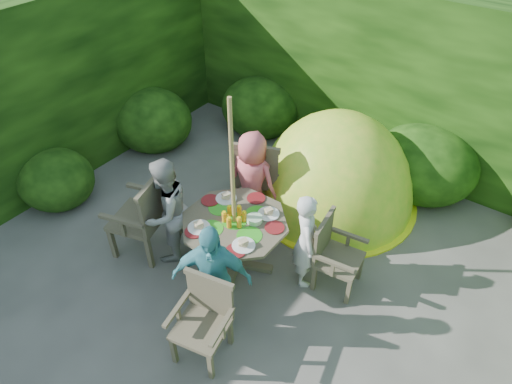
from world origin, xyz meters
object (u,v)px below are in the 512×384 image
Objects in this scene: child_left at (166,212)px; garden_chair_left at (144,215)px; child_right at (306,240)px; child_back at (252,180)px; garden_chair_right at (334,253)px; garden_chair_back at (258,173)px; patio_table at (235,228)px; child_front at (212,279)px; parasol_pole at (233,193)px; garden_chair_front at (204,318)px; dome_tent at (332,200)px.

garden_chair_left is at bearing -71.06° from child_left.
child_back is (-1.04, 0.44, 0.06)m from child_right.
garden_chair_right is 1.37m from child_back.
child_back is (0.11, -0.27, 0.10)m from garden_chair_back.
patio_table is at bearing 107.93° from child_back.
child_front reaches higher than patio_table.
parasol_pole is 1.84× the size of child_right.
patio_table is at bearing 35.14° from parasol_pole.
garden_chair_back is 1.22× the size of garden_chair_front.
parasol_pole reaches higher than child_right.
child_right reaches higher than garden_chair_front.
dome_tent is at bearing 78.93° from parasol_pole.
child_left is 2.39m from dome_tent.
child_right is at bearing 95.41° from garden_chair_left.
garden_chair_right is at bearing 162.44° from child_back.
child_left is at bearing -157.66° from parasol_pole.
garden_chair_front is 0.64× the size of child_left.
garden_chair_left is 1.89m from child_right.
child_front is (1.04, -0.44, -0.01)m from child_left.
garden_chair_right is at bearing 23.35° from parasol_pole.
child_front is (0.61, -1.48, 0.00)m from child_back.
parasol_pole is 2.09× the size of garden_chair_back.
garden_chair_front is (-0.58, -1.46, 0.00)m from garden_chair_right.
child_right is (1.74, 0.72, 0.03)m from garden_chair_left.
child_right is 0.89× the size of child_left.
child_front is (0.72, -1.75, 0.10)m from garden_chair_back.
child_back is at bearing 112.34° from parasol_pole.
parasol_pole is 0.91m from child_left.
dome_tent is (-0.10, 2.74, -0.46)m from garden_chair_front.
garden_chair_right is 1.54m from garden_chair_back.
child_front reaches higher than garden_chair_front.
garden_chair_back is 1.35m from child_right.
garden_chair_left is 1.54m from garden_chair_back.
child_right is at bearing 22.34° from parasol_pole.
garden_chair_front reaches higher than garden_chair_right.
garden_chair_left is 1.35m from child_front.
garden_chair_left is 2.59m from dome_tent.
garden_chair_back is at bearing 80.35° from child_front.
parasol_pole is at bearing -144.86° from patio_table.
child_left is 1.01× the size of child_front.
child_right is (0.74, 0.30, -0.50)m from parasol_pole.
child_front is (0.30, -0.74, 0.07)m from patio_table.
parasol_pole is at bearing 80.38° from child_front.
patio_table is 1.17× the size of child_left.
parasol_pole is at bearing 89.23° from garden_chair_back.
child_right is at bearing 108.46° from garden_chair_right.
child_back is at bearing 131.80° from garden_chair_left.
garden_chair_left is at bearing 134.31° from child_front.
child_back is at bearing 30.51° from child_right.
garden_chair_right is (1.01, 0.44, -0.14)m from patio_table.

